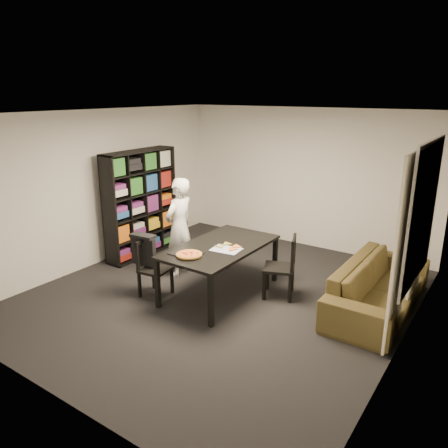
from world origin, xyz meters
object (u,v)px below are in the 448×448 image
Objects in this scene: chair_right at (285,263)px; dining_table at (220,250)px; person at (179,227)px; pepperoni_pizza at (189,254)px; bookshelf at (141,204)px; baking_tray at (186,253)px; chair_left at (151,264)px; sofa at (379,286)px.

dining_table is at bearing -83.21° from chair_right.
chair_right is at bearing 28.30° from dining_table.
pepperoni_pizza is at bearing 45.58° from person.
pepperoni_pizza is (-0.93, -1.03, 0.25)m from chair_right.
bookshelf is at bearing 165.27° from dining_table.
person is (-1.77, -0.23, 0.27)m from chair_right.
person is at bearing 134.92° from baking_tray.
chair_left is (1.29, -1.14, -0.47)m from bookshelf.
chair_left reaches higher than sofa.
bookshelf is 2.20m from dining_table.
baking_tray is 0.11m from pepperoni_pizza.
bookshelf reaches higher than pepperoni_pizza.
baking_tray is at bearing -29.58° from bookshelf.
baking_tray is at bearing -91.00° from chair_left.
person is at bearing -104.22° from chair_right.
person is 1.06m from baking_tray.
baking_tray is (-0.20, -0.53, 0.07)m from dining_table.
chair_right is 0.58× the size of person.
bookshelf reaches higher than chair_right.
chair_left is 0.92× the size of chair_right.
person is 1.17m from pepperoni_pizza.
chair_left reaches higher than dining_table.
pepperoni_pizza is at bearing -29.51° from bookshelf.
sofa is at bearing -69.67° from chair_left.
bookshelf reaches higher than dining_table.
dining_table reaches higher than sofa.
dining_table is 0.98m from person.
sofa is at bearing 4.02° from bookshelf.
chair_right is 2.63× the size of pepperoni_pizza.
chair_right is 2.30× the size of baking_tray.
sofa is (3.00, 0.63, -0.47)m from person.
chair_right is at bearing 96.39° from person.
pepperoni_pizza is (0.72, 0.01, 0.30)m from chair_left.
pepperoni_pizza is at bearing -99.76° from dining_table.
dining_table is 5.15× the size of pepperoni_pizza.
chair_left is 2.41× the size of pepperoni_pizza.
pepperoni_pizza reaches higher than baking_tray.
chair_right is at bearing 47.93° from pepperoni_pizza.
pepperoni_pizza reaches higher than dining_table.
chair_right is at bearing -2.12° from bookshelf.
bookshelf is at bearing 150.49° from pepperoni_pizza.
baking_tray is at bearing -110.22° from dining_table.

